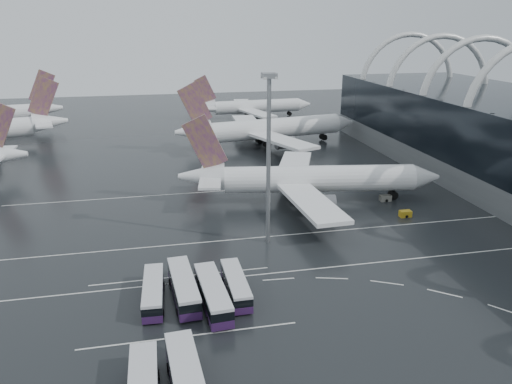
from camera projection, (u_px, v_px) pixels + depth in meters
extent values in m
plane|color=black|center=(326.00, 262.00, 83.18)|extent=(420.00, 420.00, 0.00)
torus|color=silver|center=(476.00, 101.00, 132.27)|extent=(33.80, 1.80, 33.80)
torus|color=silver|center=(437.00, 91.00, 149.84)|extent=(33.80, 1.80, 33.80)
torus|color=silver|center=(406.00, 84.00, 167.41)|extent=(33.80, 1.80, 33.80)
cube|color=silver|center=(330.00, 267.00, 81.33)|extent=(120.00, 0.25, 0.01)
cube|color=silver|center=(304.00, 233.00, 94.27)|extent=(120.00, 0.25, 0.01)
cube|color=silver|center=(270.00, 188.00, 120.17)|extent=(120.00, 0.25, 0.01)
cube|color=silver|center=(190.00, 336.00, 63.63)|extent=(28.00, 0.25, 0.01)
cube|color=silver|center=(181.00, 276.00, 78.43)|extent=(28.00, 0.25, 0.01)
cylinder|color=white|center=(319.00, 179.00, 109.98)|extent=(42.19, 12.28, 5.81)
cone|color=white|center=(426.00, 177.00, 111.19)|extent=(6.84, 6.67, 5.81)
cone|color=white|center=(201.00, 176.00, 108.34)|extent=(10.80, 7.30, 5.81)
cube|color=#551A70|center=(205.00, 143.00, 105.98)|extent=(9.62, 2.10, 12.31)
cube|color=white|center=(211.00, 176.00, 108.44)|extent=(7.27, 18.50, 0.50)
cube|color=white|center=(310.00, 201.00, 98.16)|extent=(8.30, 25.36, 0.80)
cube|color=white|center=(294.00, 166.00, 121.79)|extent=(15.51, 25.87, 0.80)
cylinder|color=slate|center=(322.00, 203.00, 102.20)|extent=(5.97, 4.22, 3.40)
cylinder|color=slate|center=(308.00, 177.00, 119.22)|extent=(5.97, 4.22, 3.40)
cube|color=black|center=(301.00, 196.00, 111.08)|extent=(12.87, 8.21, 2.20)
cylinder|color=white|center=(276.00, 128.00, 159.82)|extent=(44.22, 13.50, 6.30)
cone|color=white|center=(344.00, 122.00, 168.60)|extent=(7.47, 7.29, 6.30)
cone|color=white|center=(193.00, 131.00, 149.93)|extent=(11.76, 8.02, 6.30)
cube|color=#551A70|center=(195.00, 104.00, 147.70)|extent=(10.42, 2.38, 13.35)
cube|color=white|center=(199.00, 131.00, 150.69)|extent=(8.07, 20.09, 0.54)
cube|color=white|center=(281.00, 140.00, 146.59)|extent=(17.05, 28.04, 0.87)
cube|color=white|center=(248.00, 123.00, 170.45)|extent=(8.74, 27.45, 0.87)
cylinder|color=slate|center=(285.00, 143.00, 151.70)|extent=(6.50, 4.63, 3.69)
cylinder|color=slate|center=(261.00, 130.00, 168.88)|extent=(6.50, 4.63, 3.69)
cube|color=black|center=(263.00, 142.00, 159.72)|extent=(14.01, 9.02, 2.39)
cylinder|color=white|center=(257.00, 106.00, 205.78)|extent=(35.88, 7.48, 5.31)
cone|color=white|center=(304.00, 104.00, 211.01)|extent=(5.81, 5.64, 5.31)
cone|color=white|center=(203.00, 106.00, 199.80)|extent=(9.47, 5.86, 5.31)
cube|color=#551A70|center=(205.00, 89.00, 197.83)|extent=(8.84, 1.09, 11.26)
cube|color=white|center=(208.00, 106.00, 200.26)|extent=(5.12, 16.71, 0.46)
cube|color=white|center=(256.00, 113.00, 194.60)|extent=(12.30, 23.79, 0.73)
cube|color=white|center=(242.00, 104.00, 215.46)|extent=(9.73, 23.60, 0.73)
cylinder|color=slate|center=(261.00, 115.00, 198.75)|extent=(5.22, 3.42, 3.12)
cylinder|color=slate|center=(250.00, 109.00, 213.78)|extent=(5.22, 3.42, 3.12)
cube|color=black|center=(249.00, 116.00, 206.04)|extent=(11.33, 6.53, 2.02)
cone|color=white|center=(6.00, 155.00, 125.62)|extent=(10.35, 6.29, 5.87)
cone|color=white|center=(50.00, 122.00, 164.04)|extent=(12.05, 8.52, 6.35)
cube|color=#551A70|center=(43.00, 97.00, 160.98)|extent=(10.45, 2.87, 13.47)
cube|color=white|center=(43.00, 122.00, 163.19)|extent=(8.98, 20.31, 0.55)
cone|color=white|center=(48.00, 108.00, 189.45)|extent=(11.64, 7.85, 6.27)
cube|color=#551A70|center=(42.00, 87.00, 186.48)|extent=(10.38, 2.24, 13.28)
cube|color=white|center=(42.00, 109.00, 188.72)|extent=(7.80, 19.97, 0.54)
cube|color=black|center=(2.00, 126.00, 185.58)|extent=(13.88, 8.83, 2.38)
cube|color=#341645|center=(154.00, 297.00, 71.06)|extent=(3.28, 12.32, 1.03)
cube|color=black|center=(153.00, 290.00, 70.69)|extent=(3.33, 12.08, 1.22)
cube|color=silver|center=(153.00, 285.00, 70.42)|extent=(3.28, 12.32, 0.42)
cylinder|color=black|center=(163.00, 313.00, 67.74)|extent=(0.37, 0.95, 0.94)
cylinder|color=black|center=(143.00, 315.00, 67.33)|extent=(0.37, 0.95, 0.94)
cylinder|color=black|center=(163.00, 285.00, 75.02)|extent=(0.37, 0.95, 0.94)
cylinder|color=black|center=(146.00, 286.00, 74.62)|extent=(0.37, 0.95, 0.94)
cube|color=#341645|center=(184.00, 292.00, 72.06)|extent=(3.94, 13.83, 1.16)
cube|color=black|center=(183.00, 284.00, 71.65)|extent=(3.99, 13.56, 1.37)
cube|color=silver|center=(183.00, 279.00, 71.35)|extent=(3.94, 13.83, 0.47)
cylinder|color=black|center=(199.00, 309.00, 68.60)|extent=(0.44, 1.07, 1.05)
cylinder|color=black|center=(178.00, 312.00, 67.84)|extent=(0.44, 1.07, 1.05)
cylinder|color=black|center=(189.00, 279.00, 76.55)|extent=(0.44, 1.07, 1.05)
cylinder|color=black|center=(170.00, 282.00, 75.79)|extent=(0.44, 1.07, 1.05)
cube|color=#341645|center=(213.00, 299.00, 70.15)|extent=(3.91, 13.87, 1.16)
cube|color=black|center=(213.00, 291.00, 69.74)|extent=(3.95, 13.60, 1.37)
cube|color=silver|center=(213.00, 286.00, 69.44)|extent=(3.91, 13.87, 0.47)
cylinder|color=black|center=(230.00, 317.00, 66.67)|extent=(0.43, 1.08, 1.05)
cylinder|color=black|center=(209.00, 321.00, 65.92)|extent=(0.43, 1.08, 1.05)
cylinder|color=black|center=(217.00, 286.00, 74.66)|extent=(0.43, 1.08, 1.05)
cylinder|color=black|center=(198.00, 288.00, 73.91)|extent=(0.43, 1.08, 1.05)
cube|color=#341645|center=(236.00, 289.00, 72.98)|extent=(2.76, 12.03, 1.02)
cube|color=black|center=(236.00, 283.00, 72.62)|extent=(2.81, 11.79, 1.20)
cube|color=silver|center=(236.00, 278.00, 72.36)|extent=(2.76, 12.03, 0.42)
cylinder|color=black|center=(250.00, 304.00, 69.81)|extent=(0.33, 0.93, 0.92)
cylinder|color=black|center=(232.00, 307.00, 69.29)|extent=(0.33, 0.93, 0.92)
cylinder|color=black|center=(240.00, 278.00, 76.91)|extent=(0.33, 0.93, 0.92)
cylinder|color=black|center=(223.00, 280.00, 76.39)|extent=(0.33, 0.93, 0.92)
cube|color=silver|center=(143.00, 383.00, 50.83)|extent=(3.14, 13.40, 0.46)
cylinder|color=black|center=(158.00, 375.00, 55.89)|extent=(0.37, 1.03, 1.03)
cylinder|color=black|center=(132.00, 378.00, 55.35)|extent=(0.37, 1.03, 1.03)
cube|color=black|center=(187.00, 378.00, 52.74)|extent=(4.04, 13.89, 1.40)
cube|color=silver|center=(186.00, 371.00, 52.44)|extent=(3.99, 14.17, 0.48)
cylinder|color=black|center=(195.00, 363.00, 57.77)|extent=(0.44, 1.10, 1.08)
cylinder|color=black|center=(169.00, 367.00, 57.00)|extent=(0.44, 1.10, 1.08)
cylinder|color=gray|center=(268.00, 164.00, 85.97)|extent=(0.73, 0.73, 29.34)
cube|color=gray|center=(269.00, 75.00, 81.10)|extent=(2.31, 2.31, 0.84)
cube|color=silver|center=(269.00, 77.00, 81.20)|extent=(2.10, 2.10, 0.42)
cube|color=#B78F18|center=(405.00, 214.00, 102.16)|extent=(2.38, 1.41, 1.30)
cube|color=slate|center=(385.00, 198.00, 111.13)|extent=(2.46, 1.45, 1.34)
cube|color=#B78F18|center=(328.00, 209.00, 104.79)|extent=(2.36, 1.39, 1.28)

